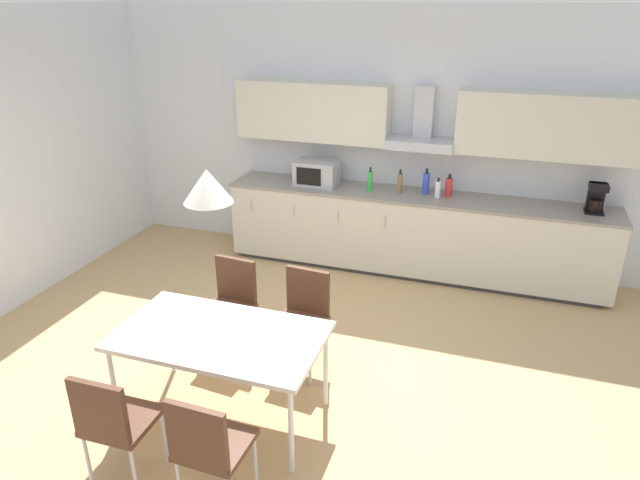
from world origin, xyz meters
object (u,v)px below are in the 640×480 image
(chair_near_right, at_px, (208,443))
(pendant_lamp, at_px, (207,186))
(coffee_maker, at_px, (596,198))
(bottle_white, at_px, (438,189))
(bottle_blue, at_px, (426,183))
(chair_far_right, at_px, (303,310))
(microwave, at_px, (317,173))
(bottle_green, at_px, (370,181))
(bottle_brown, at_px, (400,183))
(bottle_red, at_px, (449,187))
(chair_far_left, at_px, (231,298))
(chair_near_left, at_px, (113,419))
(dining_table, at_px, (220,339))

(chair_near_right, xyz_separation_m, pendant_lamp, (-0.33, 0.80, 1.29))
(coffee_maker, bearing_deg, pendant_lamp, -132.25)
(bottle_white, height_order, pendant_lamp, pendant_lamp)
(pendant_lamp, bearing_deg, bottle_blue, 71.82)
(bottle_white, relative_size, chair_far_right, 0.25)
(microwave, xyz_separation_m, pendant_lamp, (0.26, -2.93, 0.76))
(pendant_lamp, bearing_deg, bottle_green, 82.61)
(bottle_brown, distance_m, bottle_white, 0.43)
(bottle_brown, height_order, chair_near_right, bottle_brown)
(bottle_red, distance_m, pendant_lamp, 3.33)
(bottle_blue, bearing_deg, bottle_green, -170.81)
(bottle_white, height_order, chair_far_left, bottle_white)
(bottle_green, bearing_deg, bottle_white, 0.61)
(pendant_lamp, bearing_deg, bottle_red, 67.63)
(chair_near_right, height_order, chair_far_left, same)
(bottle_green, distance_m, chair_near_left, 3.79)
(bottle_red, height_order, pendant_lamp, pendant_lamp)
(microwave, height_order, bottle_brown, microwave)
(chair_far_left, distance_m, pendant_lamp, 1.56)
(bottle_brown, distance_m, dining_table, 3.05)
(coffee_maker, xyz_separation_m, chair_far_right, (-2.35, -2.15, -0.54))
(microwave, distance_m, bottle_blue, 1.25)
(chair_near_left, bearing_deg, bottle_red, 67.63)
(microwave, relative_size, bottle_blue, 1.68)
(microwave, distance_m, bottle_red, 1.49)
(bottle_brown, bearing_deg, bottle_white, -6.31)
(coffee_maker, relative_size, pendant_lamp, 0.94)
(bottle_blue, xyz_separation_m, chair_near_right, (-0.65, -3.79, -0.51))
(bottle_green, bearing_deg, chair_near_left, -100.82)
(bottle_white, bearing_deg, dining_table, -111.19)
(bottle_green, height_order, chair_near_right, bottle_green)
(chair_far_left, bearing_deg, coffee_maker, 35.56)
(pendant_lamp, bearing_deg, microwave, 95.13)
(microwave, xyz_separation_m, dining_table, (0.26, -2.93, -0.38))
(bottle_red, xyz_separation_m, chair_near_right, (-0.90, -3.79, -0.49))
(chair_near_right, relative_size, pendant_lamp, 2.72)
(bottle_green, distance_m, chair_far_right, 2.15)
(bottle_green, xyz_separation_m, chair_near_right, (-0.05, -3.69, -0.51))
(bottle_white, bearing_deg, chair_near_left, -111.45)
(microwave, bearing_deg, chair_near_right, -80.98)
(coffee_maker, distance_m, bottle_green, 2.31)
(chair_far_left, bearing_deg, bottle_brown, 64.41)
(microwave, bearing_deg, dining_table, -84.87)
(dining_table, height_order, chair_near_right, chair_near_right)
(bottle_red, bearing_deg, coffee_maker, -1.22)
(coffee_maker, relative_size, chair_near_left, 0.34)
(microwave, height_order, bottle_green, microwave)
(coffee_maker, relative_size, bottle_red, 1.22)
(chair_near_left, bearing_deg, microwave, 88.95)
(coffee_maker, xyz_separation_m, chair_near_right, (-2.35, -3.76, -0.54))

